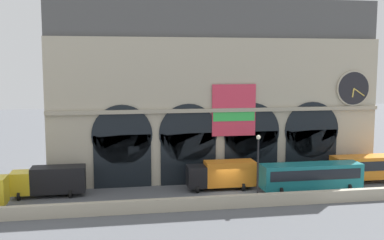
% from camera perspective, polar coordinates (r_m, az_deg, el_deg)
% --- Properties ---
extents(ground_plane, '(200.00, 200.00, 0.00)m').
position_cam_1_polar(ground_plane, '(49.69, 4.81, -9.18)').
color(ground_plane, '#54565B').
extents(quay_parapet_wall, '(90.00, 0.70, 1.22)m').
position_cam_1_polar(quay_parapet_wall, '(45.49, 6.24, -9.93)').
color(quay_parapet_wall, '#B2A891').
rests_on(quay_parapet_wall, ground).
extents(station_building, '(38.78, 6.40, 21.28)m').
position_cam_1_polar(station_building, '(55.62, 2.84, 3.43)').
color(station_building, '#B2A891').
rests_on(station_building, ground).
extents(box_truck_west, '(7.50, 2.91, 3.12)m').
position_cam_1_polar(box_truck_west, '(50.81, -17.18, -7.13)').
color(box_truck_west, gold).
rests_on(box_truck_west, ground).
extents(box_truck_center, '(7.50, 2.91, 3.12)m').
position_cam_1_polar(box_truck_center, '(51.32, 3.71, -6.69)').
color(box_truck_center, black).
rests_on(box_truck_center, ground).
extents(bus_mideast, '(11.00, 3.25, 3.10)m').
position_cam_1_polar(bus_mideast, '(51.78, 14.51, -6.68)').
color(bus_mideast, '#19727A').
rests_on(bus_mideast, ground).
extents(bus_east, '(11.00, 3.25, 3.10)m').
position_cam_1_polar(bus_east, '(58.64, 21.93, -5.37)').
color(bus_east, orange).
rests_on(bus_east, ground).
extents(street_lamp_quayside, '(0.44, 0.44, 6.90)m').
position_cam_1_polar(street_lamp_quayside, '(45.80, 8.17, -4.94)').
color(street_lamp_quayside, black).
rests_on(street_lamp_quayside, ground).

